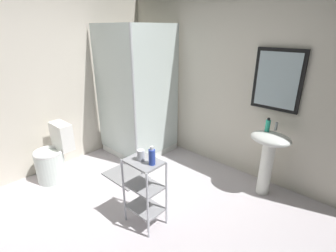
{
  "coord_description": "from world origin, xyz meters",
  "views": [
    {
      "loc": [
        1.65,
        -1.22,
        1.94
      ],
      "look_at": [
        -0.27,
        0.89,
        0.81
      ],
      "focal_mm": 26.59,
      "sensor_mm": 36.0,
      "label": 1
    }
  ],
  "objects_px": {
    "hand_soap_bottle": "(268,125)",
    "bath_mat": "(126,176)",
    "storage_cart": "(145,187)",
    "toilet": "(53,157)",
    "shampoo_bottle_blue": "(152,157)",
    "shower_stall": "(138,126)",
    "rinse_cup": "(141,155)",
    "pedestal_sink": "(269,151)"
  },
  "relations": [
    {
      "from": "toilet",
      "to": "hand_soap_bottle",
      "type": "xyz_separation_m",
      "value": [
        2.17,
        1.63,
        0.57
      ]
    },
    {
      "from": "hand_soap_bottle",
      "to": "rinse_cup",
      "type": "height_order",
      "value": "hand_soap_bottle"
    },
    {
      "from": "hand_soap_bottle",
      "to": "bath_mat",
      "type": "bearing_deg",
      "value": -147.0
    },
    {
      "from": "storage_cart",
      "to": "rinse_cup",
      "type": "xyz_separation_m",
      "value": [
        -0.03,
        -0.0,
        0.36
      ]
    },
    {
      "from": "hand_soap_bottle",
      "to": "shampoo_bottle_blue",
      "type": "relative_size",
      "value": 0.87
    },
    {
      "from": "rinse_cup",
      "to": "bath_mat",
      "type": "height_order",
      "value": "rinse_cup"
    },
    {
      "from": "shower_stall",
      "to": "toilet",
      "type": "relative_size",
      "value": 2.63
    },
    {
      "from": "rinse_cup",
      "to": "bath_mat",
      "type": "bearing_deg",
      "value": 153.74
    },
    {
      "from": "toilet",
      "to": "shampoo_bottle_blue",
      "type": "relative_size",
      "value": 4.05
    },
    {
      "from": "storage_cart",
      "to": "bath_mat",
      "type": "distance_m",
      "value": 1.03
    },
    {
      "from": "shower_stall",
      "to": "rinse_cup",
      "type": "bearing_deg",
      "value": -39.91
    },
    {
      "from": "hand_soap_bottle",
      "to": "bath_mat",
      "type": "distance_m",
      "value": 1.98
    },
    {
      "from": "shampoo_bottle_blue",
      "to": "pedestal_sink",
      "type": "bearing_deg",
      "value": 65.68
    },
    {
      "from": "toilet",
      "to": "shampoo_bottle_blue",
      "type": "bearing_deg",
      "value": 9.4
    },
    {
      "from": "toilet",
      "to": "hand_soap_bottle",
      "type": "distance_m",
      "value": 2.77
    },
    {
      "from": "pedestal_sink",
      "to": "rinse_cup",
      "type": "distance_m",
      "value": 1.55
    },
    {
      "from": "hand_soap_bottle",
      "to": "bath_mat",
      "type": "xyz_separation_m",
      "value": [
        -1.49,
        -0.97,
        -0.87
      ]
    },
    {
      "from": "pedestal_sink",
      "to": "bath_mat",
      "type": "xyz_separation_m",
      "value": [
        -1.56,
        -0.94,
        -0.57
      ]
    },
    {
      "from": "storage_cart",
      "to": "hand_soap_bottle",
      "type": "height_order",
      "value": "hand_soap_bottle"
    },
    {
      "from": "pedestal_sink",
      "to": "shampoo_bottle_blue",
      "type": "distance_m",
      "value": 1.48
    },
    {
      "from": "storage_cart",
      "to": "bath_mat",
      "type": "height_order",
      "value": "storage_cart"
    },
    {
      "from": "shampoo_bottle_blue",
      "to": "bath_mat",
      "type": "distance_m",
      "value": 1.31
    },
    {
      "from": "pedestal_sink",
      "to": "toilet",
      "type": "xyz_separation_m",
      "value": [
        -2.24,
        -1.6,
        -0.26
      ]
    },
    {
      "from": "storage_cart",
      "to": "shampoo_bottle_blue",
      "type": "distance_m",
      "value": 0.4
    },
    {
      "from": "hand_soap_bottle",
      "to": "bath_mat",
      "type": "relative_size",
      "value": 0.27
    },
    {
      "from": "hand_soap_bottle",
      "to": "shampoo_bottle_blue",
      "type": "distance_m",
      "value": 1.46
    },
    {
      "from": "hand_soap_bottle",
      "to": "rinse_cup",
      "type": "bearing_deg",
      "value": -116.17
    },
    {
      "from": "bath_mat",
      "to": "rinse_cup",
      "type": "bearing_deg",
      "value": -26.26
    },
    {
      "from": "pedestal_sink",
      "to": "rinse_cup",
      "type": "xyz_separation_m",
      "value": [
        -0.74,
        -1.34,
        0.21
      ]
    },
    {
      "from": "shampoo_bottle_blue",
      "to": "rinse_cup",
      "type": "bearing_deg",
      "value": -173.82
    },
    {
      "from": "shampoo_bottle_blue",
      "to": "bath_mat",
      "type": "bearing_deg",
      "value": 157.91
    },
    {
      "from": "pedestal_sink",
      "to": "shampoo_bottle_blue",
      "type": "height_order",
      "value": "shampoo_bottle_blue"
    },
    {
      "from": "shower_stall",
      "to": "hand_soap_bottle",
      "type": "relative_size",
      "value": 12.22
    },
    {
      "from": "toilet",
      "to": "rinse_cup",
      "type": "bearing_deg",
      "value": 9.69
    },
    {
      "from": "pedestal_sink",
      "to": "storage_cart",
      "type": "height_order",
      "value": "pedestal_sink"
    },
    {
      "from": "storage_cart",
      "to": "shower_stall",
      "type": "bearing_deg",
      "value": 140.92
    },
    {
      "from": "pedestal_sink",
      "to": "storage_cart",
      "type": "xyz_separation_m",
      "value": [
        -0.71,
        -1.34,
        -0.14
      ]
    },
    {
      "from": "rinse_cup",
      "to": "bath_mat",
      "type": "xyz_separation_m",
      "value": [
        -0.82,
        0.4,
        -0.79
      ]
    },
    {
      "from": "pedestal_sink",
      "to": "shampoo_bottle_blue",
      "type": "xyz_separation_m",
      "value": [
        -0.6,
        -1.33,
        0.24
      ]
    },
    {
      "from": "toilet",
      "to": "hand_soap_bottle",
      "type": "height_order",
      "value": "hand_soap_bottle"
    },
    {
      "from": "storage_cart",
      "to": "toilet",
      "type": "bearing_deg",
      "value": -170.32
    },
    {
      "from": "shampoo_bottle_blue",
      "to": "toilet",
      "type": "bearing_deg",
      "value": -170.6
    }
  ]
}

